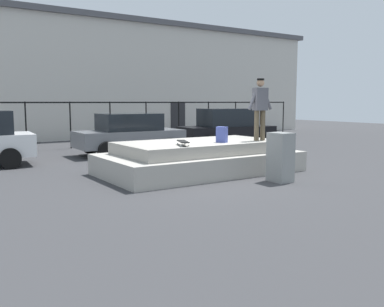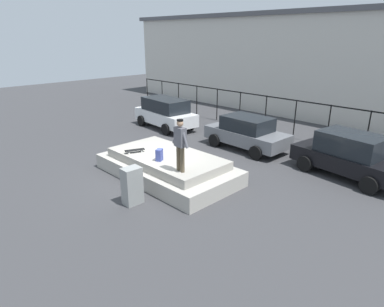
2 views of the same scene
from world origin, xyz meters
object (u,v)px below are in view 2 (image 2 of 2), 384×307
Objects in this scene: skateboard at (135,150)px; car_grey_sedan_mid at (247,132)px; car_black_sedan_far at (350,155)px; utility_box at (132,186)px; skateboarder at (180,142)px; backpack at (159,155)px; car_white_hatchback_near at (165,112)px.

skateboard is 0.19× the size of car_grey_sedan_mid.
car_black_sedan_far is 8.35m from utility_box.
backpack is at bearing 174.25° from skateboarder.
car_grey_sedan_mid is (1.14, 5.71, -0.19)m from skateboard.
skateboarder is 4.08× the size of backpack.
car_white_hatchback_near reaches higher than car_black_sedan_far.
utility_box is (-4.00, -7.33, -0.24)m from car_black_sedan_far.
skateboard is 7.13m from car_white_hatchback_near.
skateboard is at bearing -101.30° from car_grey_sedan_mid.
backpack is at bearing -41.68° from car_white_hatchback_near.
car_grey_sedan_mid is at bearing 104.68° from skateboarder.
skateboard is 0.18× the size of car_white_hatchback_near.
utility_box is at bearing 171.34° from backpack.
skateboarder is 2.80m from skateboard.
car_grey_sedan_mid is at bearing -26.75° from backpack.
car_black_sedan_far reaches higher than utility_box.
utility_box is at bearing -37.76° from skateboard.
backpack is 0.10× the size of car_black_sedan_far.
backpack is (1.36, 0.13, 0.12)m from skateboard.
skateboarder reaches higher than car_grey_sedan_mid.
car_grey_sedan_mid is at bearing 78.70° from skateboard.
utility_box is at bearing -83.48° from car_grey_sedan_mid.
backpack is 0.10× the size of car_white_hatchback_near.
car_white_hatchback_near is at bearing 135.34° from utility_box.
car_white_hatchback_near is 3.41× the size of utility_box.
car_white_hatchback_near is at bearing -178.00° from car_black_sedan_far.
skateboarder reaches higher than utility_box.
car_black_sedan_far reaches higher than car_grey_sedan_mid.
backpack is 7.98m from car_white_hatchback_near.
car_grey_sedan_mid is at bearing 2.73° from car_white_hatchback_near.
skateboarder reaches higher than backpack.
skateboard is at bearing 144.23° from utility_box.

